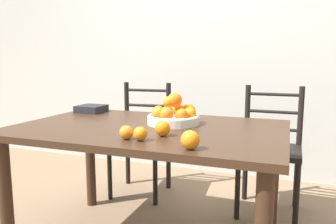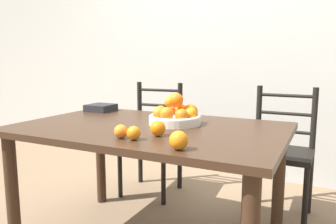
{
  "view_description": "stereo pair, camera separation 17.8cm",
  "coord_description": "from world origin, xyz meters",
  "px_view_note": "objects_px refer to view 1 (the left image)",
  "views": [
    {
      "loc": [
        0.72,
        -1.64,
        1.09
      ],
      "look_at": [
        0.11,
        0.02,
        0.82
      ],
      "focal_mm": 35.0,
      "sensor_mm": 36.0,
      "label": 1
    },
    {
      "loc": [
        0.89,
        -1.57,
        1.09
      ],
      "look_at": [
        0.11,
        0.02,
        0.82
      ],
      "focal_mm": 35.0,
      "sensor_mm": 36.0,
      "label": 2
    }
  ],
  "objects_px": {
    "orange_loose_1": "(140,134)",
    "orange_loose_2": "(126,132)",
    "book_stack": "(91,109)",
    "fruit_bowl": "(174,115)",
    "chair_left": "(142,139)",
    "orange_loose_0": "(190,140)",
    "chair_right": "(270,151)",
    "orange_loose_3": "(163,129)"
  },
  "relations": [
    {
      "from": "orange_loose_1",
      "to": "orange_loose_2",
      "type": "height_order",
      "value": "same"
    },
    {
      "from": "book_stack",
      "to": "orange_loose_1",
      "type": "bearing_deg",
      "value": -43.34
    },
    {
      "from": "orange_loose_1",
      "to": "fruit_bowl",
      "type": "bearing_deg",
      "value": 88.73
    },
    {
      "from": "orange_loose_2",
      "to": "chair_left",
      "type": "relative_size",
      "value": 0.07
    },
    {
      "from": "orange_loose_0",
      "to": "book_stack",
      "type": "relative_size",
      "value": 0.43
    },
    {
      "from": "fruit_bowl",
      "to": "chair_right",
      "type": "height_order",
      "value": "fruit_bowl"
    },
    {
      "from": "chair_left",
      "to": "chair_right",
      "type": "distance_m",
      "value": 1.02
    },
    {
      "from": "fruit_bowl",
      "to": "orange_loose_2",
      "type": "bearing_deg",
      "value": -100.72
    },
    {
      "from": "orange_loose_2",
      "to": "orange_loose_3",
      "type": "distance_m",
      "value": 0.18
    },
    {
      "from": "orange_loose_1",
      "to": "orange_loose_3",
      "type": "distance_m",
      "value": 0.14
    },
    {
      "from": "orange_loose_0",
      "to": "chair_right",
      "type": "bearing_deg",
      "value": 77.16
    },
    {
      "from": "chair_left",
      "to": "book_stack",
      "type": "relative_size",
      "value": 5.06
    },
    {
      "from": "orange_loose_1",
      "to": "chair_left",
      "type": "xyz_separation_m",
      "value": [
        -0.5,
        1.09,
        -0.31
      ]
    },
    {
      "from": "chair_right",
      "to": "orange_loose_3",
      "type": "bearing_deg",
      "value": -114.22
    },
    {
      "from": "orange_loose_1",
      "to": "orange_loose_0",
      "type": "bearing_deg",
      "value": -13.93
    },
    {
      "from": "orange_loose_2",
      "to": "chair_right",
      "type": "relative_size",
      "value": 0.07
    },
    {
      "from": "orange_loose_0",
      "to": "orange_loose_3",
      "type": "bearing_deg",
      "value": 136.41
    },
    {
      "from": "orange_loose_2",
      "to": "orange_loose_3",
      "type": "bearing_deg",
      "value": 41.72
    },
    {
      "from": "orange_loose_3",
      "to": "chair_left",
      "type": "relative_size",
      "value": 0.08
    },
    {
      "from": "fruit_bowl",
      "to": "chair_left",
      "type": "distance_m",
      "value": 0.9
    },
    {
      "from": "orange_loose_2",
      "to": "book_stack",
      "type": "xyz_separation_m",
      "value": [
        -0.62,
        0.65,
        -0.01
      ]
    },
    {
      "from": "orange_loose_0",
      "to": "orange_loose_2",
      "type": "distance_m",
      "value": 0.33
    },
    {
      "from": "orange_loose_0",
      "to": "orange_loose_1",
      "type": "bearing_deg",
      "value": 166.07
    },
    {
      "from": "orange_loose_0",
      "to": "chair_right",
      "type": "distance_m",
      "value": 1.22
    },
    {
      "from": "orange_loose_3",
      "to": "book_stack",
      "type": "relative_size",
      "value": 0.41
    },
    {
      "from": "orange_loose_0",
      "to": "orange_loose_3",
      "type": "relative_size",
      "value": 1.05
    },
    {
      "from": "orange_loose_1",
      "to": "orange_loose_3",
      "type": "bearing_deg",
      "value": 62.85
    },
    {
      "from": "fruit_bowl",
      "to": "chair_right",
      "type": "relative_size",
      "value": 0.33
    },
    {
      "from": "fruit_bowl",
      "to": "book_stack",
      "type": "relative_size",
      "value": 1.66
    },
    {
      "from": "orange_loose_2",
      "to": "orange_loose_0",
      "type": "bearing_deg",
      "value": -11.16
    },
    {
      "from": "fruit_bowl",
      "to": "orange_loose_3",
      "type": "bearing_deg",
      "value": -80.47
    },
    {
      "from": "orange_loose_0",
      "to": "orange_loose_2",
      "type": "relative_size",
      "value": 1.21
    },
    {
      "from": "orange_loose_3",
      "to": "chair_right",
      "type": "xyz_separation_m",
      "value": [
        0.45,
        0.97,
        -0.32
      ]
    },
    {
      "from": "orange_loose_0",
      "to": "orange_loose_1",
      "type": "xyz_separation_m",
      "value": [
        -0.25,
        0.06,
        -0.01
      ]
    },
    {
      "from": "orange_loose_2",
      "to": "orange_loose_3",
      "type": "relative_size",
      "value": 0.87
    },
    {
      "from": "orange_loose_1",
      "to": "book_stack",
      "type": "bearing_deg",
      "value": 136.66
    },
    {
      "from": "chair_right",
      "to": "book_stack",
      "type": "relative_size",
      "value": 5.06
    },
    {
      "from": "orange_loose_3",
      "to": "book_stack",
      "type": "xyz_separation_m",
      "value": [
        -0.75,
        0.53,
        -0.01
      ]
    },
    {
      "from": "orange_loose_0",
      "to": "chair_right",
      "type": "height_order",
      "value": "chair_right"
    },
    {
      "from": "orange_loose_3",
      "to": "chair_right",
      "type": "height_order",
      "value": "chair_right"
    },
    {
      "from": "orange_loose_0",
      "to": "book_stack",
      "type": "bearing_deg",
      "value": 142.9
    },
    {
      "from": "fruit_bowl",
      "to": "orange_loose_2",
      "type": "xyz_separation_m",
      "value": [
        -0.08,
        -0.43,
        -0.02
      ]
    }
  ]
}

